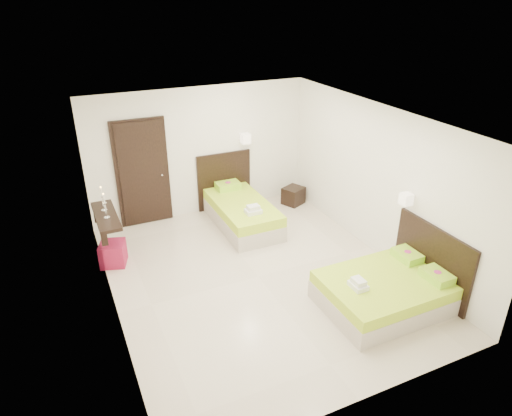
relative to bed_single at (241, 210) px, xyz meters
name	(u,v)px	position (x,y,z in m)	size (l,w,h in m)	color
floor	(258,277)	(-0.48, -1.85, -0.29)	(5.50, 5.50, 0.00)	beige
bed_single	(241,210)	(0.00, 0.00, 0.00)	(1.17, 1.95, 1.61)	#BFB5A3
bed_double	(388,289)	(0.96, -3.30, -0.03)	(1.77, 1.51, 1.46)	#BFB5A3
nightstand	(293,196)	(1.42, 0.39, -0.11)	(0.42, 0.37, 0.37)	black
ottoman	(113,254)	(-2.55, -0.46, -0.09)	(0.40, 0.40, 0.40)	maroon
door	(143,174)	(-1.68, 0.84, 0.76)	(1.02, 0.15, 2.14)	black
console_shelf	(105,216)	(-2.56, -0.25, 0.52)	(0.35, 1.20, 0.78)	black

